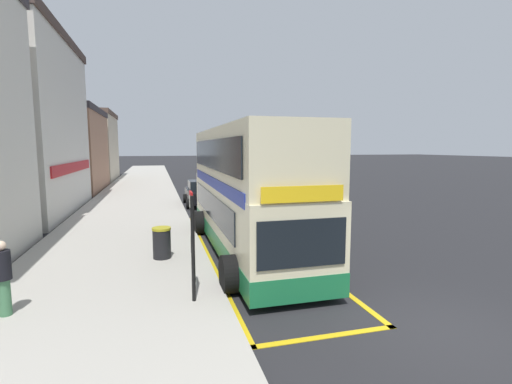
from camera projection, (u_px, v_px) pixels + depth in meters
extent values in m
plane|color=black|center=(212.00, 184.00, 38.19)|extent=(260.00, 260.00, 0.00)
cube|color=#A39E93|center=(142.00, 185.00, 36.36)|extent=(6.00, 76.00, 0.14)
cube|color=beige|center=(246.00, 213.00, 13.36)|extent=(2.43, 10.61, 2.30)
cube|color=beige|center=(246.00, 156.00, 13.10)|extent=(2.40, 10.40, 1.90)
cube|color=#196B3D|center=(246.00, 236.00, 13.46)|extent=(2.45, 10.63, 0.60)
cube|color=navy|center=(246.00, 181.00, 13.21)|extent=(2.46, 9.76, 0.36)
cube|color=black|center=(211.00, 205.00, 13.38)|extent=(0.04, 8.49, 0.90)
cube|color=black|center=(212.00, 154.00, 12.78)|extent=(0.04, 9.34, 1.00)
cube|color=black|center=(302.00, 244.00, 8.22)|extent=(2.13, 0.04, 1.10)
cube|color=yellow|center=(303.00, 194.00, 8.09)|extent=(1.94, 0.04, 0.36)
cylinder|color=black|center=(232.00, 274.00, 9.46)|extent=(0.56, 1.00, 1.00)
cylinder|color=black|center=(325.00, 265.00, 10.14)|extent=(0.56, 1.00, 1.00)
cylinder|color=black|center=(201.00, 223.00, 15.92)|extent=(0.56, 1.00, 1.00)
cylinder|color=black|center=(259.00, 219.00, 16.59)|extent=(0.56, 1.00, 1.00)
cube|color=gold|center=(206.00, 252.00, 13.15)|extent=(0.16, 13.21, 0.01)
cube|color=gold|center=(286.00, 246.00, 13.93)|extent=(0.16, 13.21, 0.01)
cube|color=gold|center=(326.00, 337.00, 7.29)|extent=(3.17, 0.16, 0.01)
cube|color=gold|center=(218.00, 217.00, 19.79)|extent=(3.17, 0.16, 0.01)
cylinder|color=black|center=(193.00, 249.00, 8.53)|extent=(0.09, 0.09, 2.50)
cube|color=silver|center=(191.00, 202.00, 8.65)|extent=(0.05, 0.42, 0.30)
cube|color=red|center=(191.00, 194.00, 8.62)|extent=(0.05, 0.42, 0.10)
cube|color=black|center=(193.00, 246.00, 8.62)|extent=(0.06, 0.28, 0.40)
cube|color=#B2191E|center=(74.00, 167.00, 21.21)|extent=(0.08, 9.62, 0.56)
cube|color=#9E7056|center=(48.00, 152.00, 31.25)|extent=(8.37, 10.48, 6.63)
cube|color=#383338|center=(45.00, 110.00, 30.82)|extent=(8.54, 10.69, 0.50)
cube|color=beige|center=(70.00, 148.00, 41.55)|extent=(9.49, 10.04, 7.26)
cube|color=brown|center=(68.00, 113.00, 41.08)|extent=(9.68, 10.24, 0.50)
cube|color=#9F927E|center=(65.00, 106.00, 40.09)|extent=(0.60, 0.60, 0.90)
cube|color=#196066|center=(239.00, 177.00, 38.57)|extent=(1.76, 4.20, 0.72)
cube|color=black|center=(239.00, 171.00, 38.39)|extent=(1.52, 1.90, 0.60)
cylinder|color=black|center=(228.00, 179.00, 39.61)|extent=(0.22, 0.60, 0.60)
cylinder|color=black|center=(245.00, 179.00, 40.10)|extent=(0.22, 0.60, 0.60)
cylinder|color=black|center=(233.00, 182.00, 37.12)|extent=(0.22, 0.60, 0.60)
cylinder|color=black|center=(251.00, 181.00, 37.61)|extent=(0.22, 0.60, 0.60)
cube|color=black|center=(290.00, 194.00, 24.52)|extent=(1.76, 4.20, 0.72)
cube|color=black|center=(290.00, 184.00, 24.34)|extent=(1.52, 1.90, 0.60)
cylinder|color=black|center=(270.00, 197.00, 25.57)|extent=(0.22, 0.60, 0.60)
cylinder|color=black|center=(295.00, 196.00, 26.05)|extent=(0.22, 0.60, 0.60)
cylinder|color=black|center=(283.00, 202.00, 23.07)|extent=(0.22, 0.60, 0.60)
cylinder|color=black|center=(310.00, 201.00, 23.56)|extent=(0.22, 0.60, 0.60)
cube|color=black|center=(208.00, 166.00, 60.67)|extent=(1.76, 4.20, 0.72)
cube|color=black|center=(208.00, 162.00, 60.49)|extent=(1.52, 1.90, 0.60)
cylinder|color=black|center=(201.00, 168.00, 61.71)|extent=(0.22, 0.60, 0.60)
cylinder|color=black|center=(212.00, 168.00, 62.20)|extent=(0.22, 0.60, 0.60)
cylinder|color=black|center=(203.00, 169.00, 59.22)|extent=(0.22, 0.60, 0.60)
cylinder|color=black|center=(215.00, 169.00, 59.71)|extent=(0.22, 0.60, 0.60)
cube|color=black|center=(201.00, 195.00, 23.84)|extent=(1.76, 4.20, 0.72)
cube|color=black|center=(201.00, 185.00, 23.66)|extent=(1.52, 1.90, 0.60)
cylinder|color=black|center=(185.00, 198.00, 24.89)|extent=(0.22, 0.60, 0.60)
cylinder|color=black|center=(212.00, 197.00, 25.37)|extent=(0.22, 0.60, 0.60)
cylinder|color=black|center=(188.00, 204.00, 22.39)|extent=(0.22, 0.60, 0.60)
cylinder|color=black|center=(219.00, 203.00, 22.88)|extent=(0.22, 0.60, 0.60)
cylinder|color=#3F724C|center=(5.00, 297.00, 7.88)|extent=(0.24, 0.24, 0.80)
cylinder|color=black|center=(2.00, 265.00, 7.80)|extent=(0.34, 0.34, 0.63)
sphere|color=beige|center=(0.00, 246.00, 7.75)|extent=(0.21, 0.21, 0.21)
cylinder|color=black|center=(162.00, 244.00, 11.98)|extent=(0.58, 0.58, 0.94)
cylinder|color=#A5991E|center=(161.00, 229.00, 11.91)|extent=(0.60, 0.60, 0.08)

